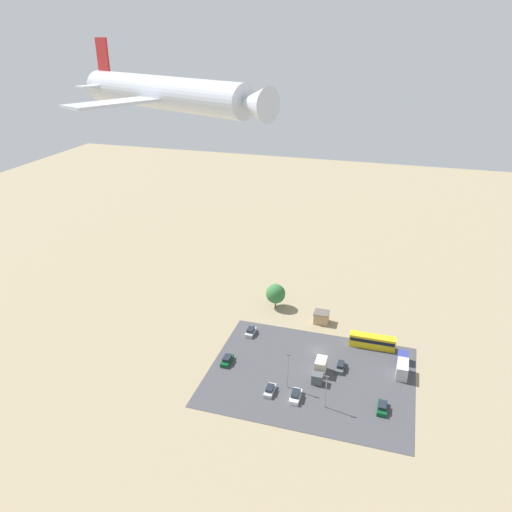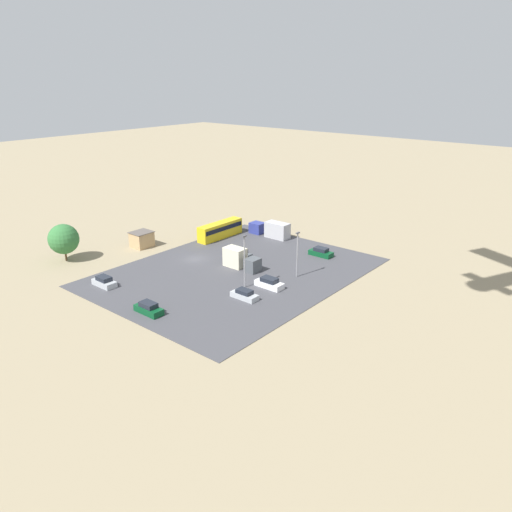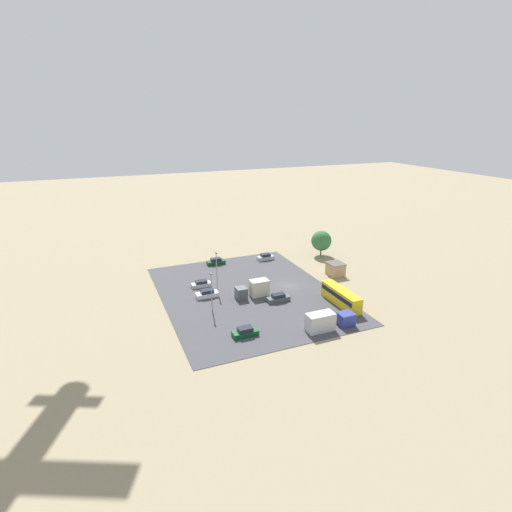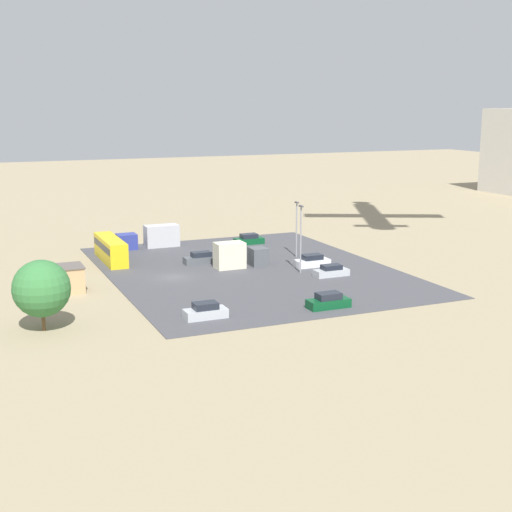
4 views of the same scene
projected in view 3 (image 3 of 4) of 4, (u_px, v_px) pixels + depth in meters
name	position (u px, v px, depth m)	size (l,w,h in m)	color
ground_plane	(289.00, 286.00, 90.13)	(400.00, 400.00, 0.00)	gray
parking_lot_surface	(248.00, 293.00, 86.43)	(45.91, 35.76, 0.08)	#424247
shed_building	(335.00, 269.00, 95.99)	(4.03, 3.65, 3.09)	tan
bus	(341.00, 296.00, 80.68)	(11.15, 2.45, 3.25)	gold
parked_car_0	(245.00, 332.00, 69.41)	(1.97, 4.53, 1.60)	#0C4723
parked_car_1	(278.00, 298.00, 82.44)	(1.76, 4.79, 1.61)	#4C5156
parked_car_2	(207.00, 294.00, 84.37)	(1.99, 4.76, 1.65)	silver
parked_car_3	(201.00, 284.00, 89.53)	(1.80, 4.43, 1.45)	#ADB2B7
parked_car_4	(216.00, 262.00, 103.08)	(1.90, 4.63, 1.66)	#0C4723
parked_car_5	(266.00, 257.00, 106.48)	(1.95, 4.37, 1.64)	#ADB2B7
parked_truck_0	(328.00, 321.00, 71.44)	(2.51, 9.41, 3.29)	navy
parked_truck_1	(254.00, 289.00, 84.47)	(2.43, 7.12, 3.45)	#4C5156
tree_near_shed	(321.00, 241.00, 108.89)	(5.51, 5.51, 6.94)	brown
light_pole_lot_centre	(217.00, 270.00, 86.35)	(0.90, 0.28, 8.73)	gray
light_pole_lot_edge	(212.00, 290.00, 77.27)	(0.90, 0.28, 7.88)	gray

